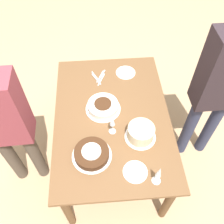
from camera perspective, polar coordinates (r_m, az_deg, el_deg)
name	(u,v)px	position (r m, az deg, el deg)	size (l,w,h in m)	color
ground_plane	(112,155)	(2.78, 0.00, -9.79)	(12.00, 12.00, 0.00)	tan
dining_table	(112,122)	(2.24, 0.00, -2.37)	(1.46, 0.99, 0.73)	brown
cake_center_white	(103,106)	(2.18, -2.07, 1.29)	(0.31, 0.31, 0.08)	white
cake_front_chocolate	(92,154)	(1.93, -4.67, -9.47)	(0.31, 0.31, 0.08)	white
cake_back_decorated	(141,133)	(2.00, 6.59, -4.76)	(0.25, 0.25, 0.13)	white
wine_glass_near	(112,121)	(1.95, 0.09, -2.18)	(0.06, 0.06, 0.21)	silver
wine_glass_far	(159,173)	(1.77, 10.68, -13.54)	(0.07, 0.07, 0.21)	silver
dessert_plate_left	(126,73)	(2.51, 3.13, 8.98)	(0.19, 0.19, 0.01)	white
dessert_plate_right	(135,172)	(1.90, 5.33, -13.46)	(0.18, 0.18, 0.01)	white
fork_pile	(99,78)	(2.45, -2.99, 7.87)	(0.20, 0.14, 0.01)	silver
person_cutting	(2,122)	(2.05, -23.76, -2.02)	(0.23, 0.41, 1.56)	#4C4238
person_watching	(222,84)	(2.17, 23.76, 5.88)	(0.23, 0.40, 1.70)	#2D334C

